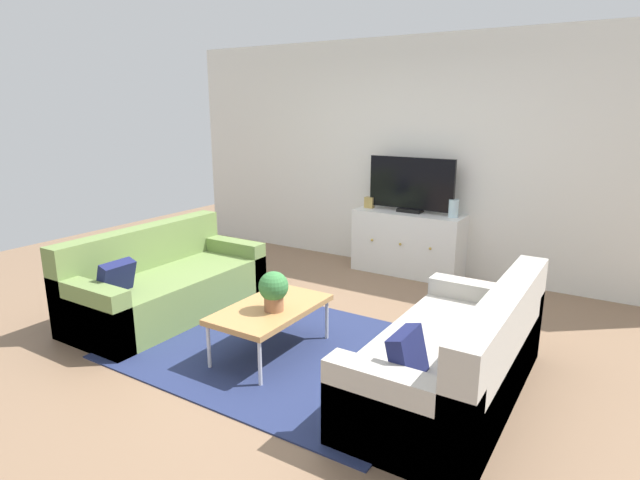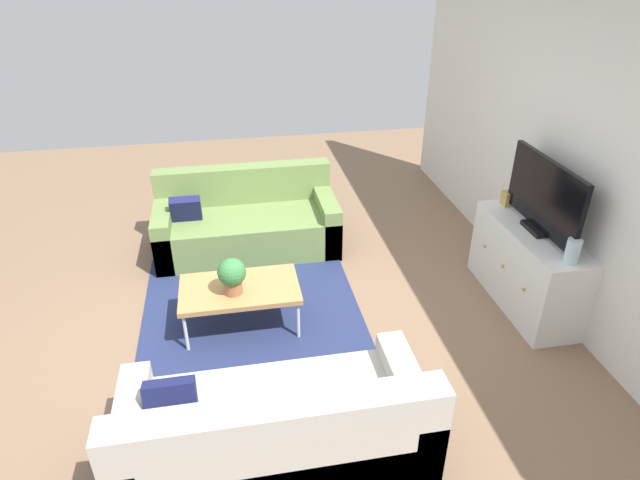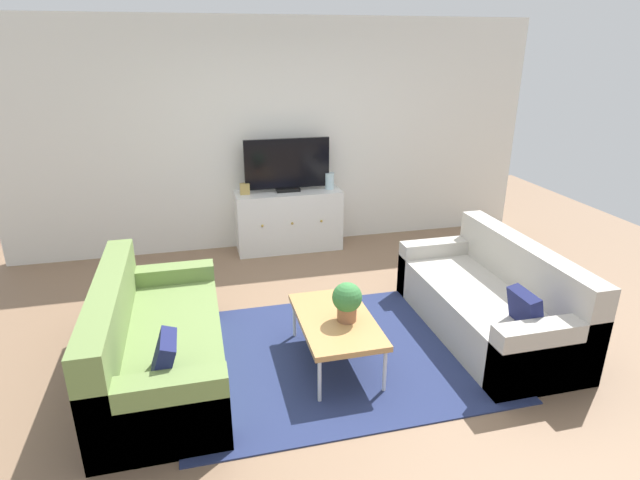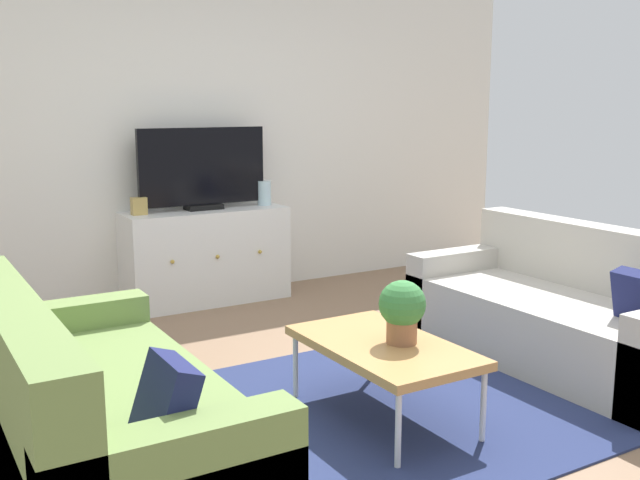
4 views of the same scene
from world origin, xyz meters
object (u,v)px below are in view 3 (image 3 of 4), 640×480
potted_plant (347,300)px  mantel_clock (245,189)px  couch_right_side (494,303)px  couch_left_side (151,347)px  tv_console (289,220)px  glass_vase (330,181)px  flat_screen_tv (287,165)px  coffee_table (336,321)px

potted_plant → mantel_clock: mantel_clock is taller
potted_plant → couch_right_side: bearing=7.6°
couch_right_side → couch_left_side: bearing=180.0°
tv_console → glass_vase: glass_vase is taller
couch_right_side → glass_vase: size_ratio=9.43×
couch_right_side → glass_vase: 2.59m
couch_left_side → mantel_clock: bearing=67.5°
glass_vase → mantel_clock: size_ratio=1.51×
couch_left_side → couch_right_side: size_ratio=1.00×
couch_right_side → glass_vase: (-0.86, 2.37, 0.56)m
couch_right_side → potted_plant: 1.45m
couch_left_side → potted_plant: size_ratio=5.96×
potted_plant → flat_screen_tv: bearing=89.3°
couch_left_side → potted_plant: bearing=-7.3°
coffee_table → tv_console: size_ratio=0.77×
coffee_table → couch_right_side: bearing=5.3°
potted_plant → flat_screen_tv: (0.03, 2.58, 0.48)m
potted_plant → coffee_table: bearing=145.3°
couch_left_side → glass_vase: (2.02, 2.37, 0.56)m
couch_left_side → glass_vase: glass_vase is taller
coffee_table → mantel_clock: (-0.41, 2.51, 0.43)m
potted_plant → tv_console: size_ratio=0.24×
mantel_clock → flat_screen_tv: bearing=2.2°
couch_left_side → mantel_clock: 2.62m
couch_right_side → potted_plant: (-1.40, -0.19, 0.30)m
couch_left_side → glass_vase: 3.17m
couch_right_side → potted_plant: couch_right_side is taller
couch_right_side → coffee_table: couch_right_side is taller
couch_left_side → mantel_clock: (0.98, 2.37, 0.53)m
tv_console → glass_vase: bearing=0.0°
tv_console → potted_plant: bearing=-90.7°
flat_screen_tv → tv_console: bearing=-90.0°
potted_plant → flat_screen_tv: 2.63m
tv_console → flat_screen_tv: size_ratio=1.25×
glass_vase → tv_console: bearing=-180.0°
couch_right_side → flat_screen_tv: (-1.37, 2.39, 0.78)m
coffee_table → flat_screen_tv: size_ratio=0.96×
tv_console → coffee_table: bearing=-92.3°
coffee_table → tv_console: 2.51m
glass_vase → couch_right_side: bearing=-70.1°
coffee_table → flat_screen_tv: 2.62m
coffee_table → potted_plant: 0.22m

